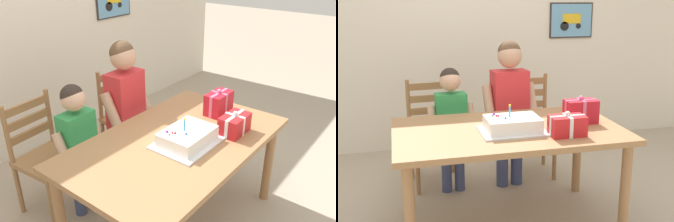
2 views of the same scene
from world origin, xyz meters
TOP-DOWN VIEW (x-y plane):
  - back_wall at (0.00, 1.88)m, footprint 6.40×0.11m
  - dining_table at (0.00, 0.00)m, footprint 1.58×0.95m
  - birthday_cake at (0.01, -0.08)m, footprint 0.44×0.34m
  - gift_box_red_large at (0.33, -0.25)m, footprint 0.24×0.15m
  - gift_box_beside_cake at (0.54, -0.00)m, footprint 0.24×0.14m
  - chair_left at (-0.44, 0.91)m, footprint 0.46×0.46m
  - chair_right at (0.44, 0.91)m, footprint 0.45×0.45m
  - child_older at (0.19, 0.66)m, footprint 0.47×0.27m
  - child_younger at (-0.31, 0.66)m, footprint 0.39×0.23m

SIDE VIEW (x-z plane):
  - chair_left at x=-0.44m, z-range 0.01..0.93m
  - chair_right at x=0.44m, z-range 0.01..0.93m
  - dining_table at x=0.00m, z-range 0.28..1.02m
  - child_younger at x=-0.31m, z-range 0.11..1.18m
  - child_older at x=0.19m, z-range 0.14..1.41m
  - birthday_cake at x=0.01m, z-range 0.69..0.88m
  - gift_box_red_large at x=0.33m, z-range 0.72..0.89m
  - gift_box_beside_cake at x=0.54m, z-range 0.72..0.92m
  - back_wall at x=0.00m, z-range 0.00..2.60m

